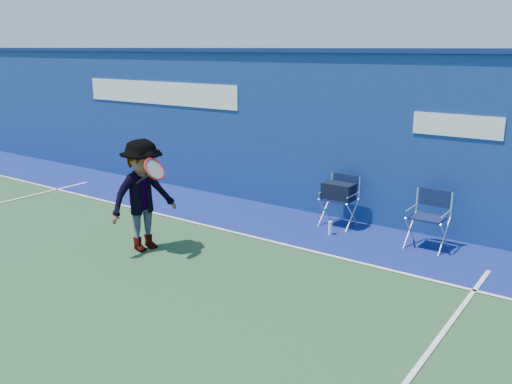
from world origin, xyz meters
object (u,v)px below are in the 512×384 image
Objects in this scene: directors_chair_left at (339,205)px; tennis_player at (143,195)px; water_bottle at (330,228)px; directors_chair_right at (427,230)px.

tennis_player is (-1.95, -2.81, 0.50)m from directors_chair_left.
water_bottle is at bearing -77.65° from directors_chair_left.
directors_chair_left is at bearing 55.24° from tennis_player.
water_bottle is 3.18m from tennis_player.
directors_chair_left is 0.58m from water_bottle.
water_bottle is at bearing 48.11° from tennis_player.
directors_chair_right is 4.50m from tennis_player.
directors_chair_left is 3.45m from tennis_player.
directors_chair_right is at bearing -5.92° from directors_chair_left.
water_bottle is (0.11, -0.51, -0.26)m from directors_chair_left.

